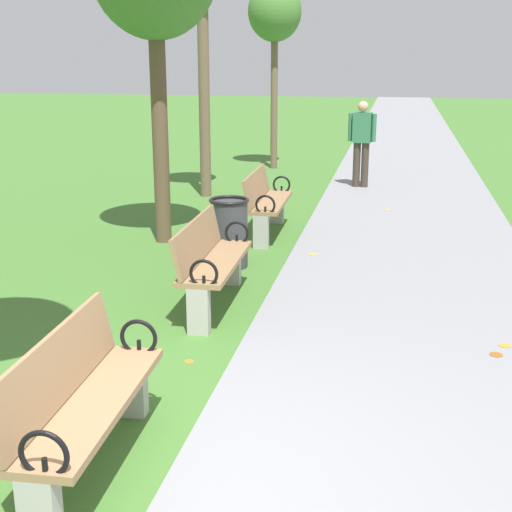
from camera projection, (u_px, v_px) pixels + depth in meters
ground_plane at (159, 492)px, 4.20m from camera, size 80.00×80.00×0.00m
paved_walkway at (405, 141)px, 20.90m from camera, size 3.00×44.00×0.02m
park_bench_1 at (82, 401)px, 4.28m from camera, size 0.54×1.62×0.90m
park_bench_2 at (211, 261)px, 7.16m from camera, size 0.51×1.61×0.90m
park_bench_3 at (266, 201)px, 10.05m from camera, size 0.50×1.61×0.90m
tree_4 at (275, 15)px, 15.16m from camera, size 1.15×1.15×3.99m
pedestrian_walking at (362, 139)px, 13.47m from camera, size 0.53×0.25×1.62m
trash_bin at (229, 233)px, 8.54m from camera, size 0.48×0.48×0.84m
scattered_leaves at (341, 328)px, 6.66m from camera, size 3.71×9.34×0.02m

